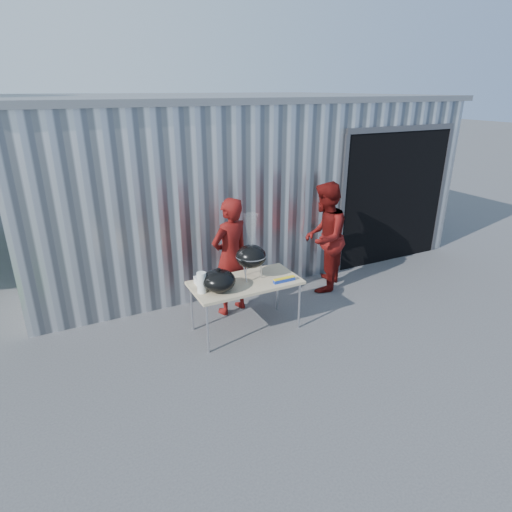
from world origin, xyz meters
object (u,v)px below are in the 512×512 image
folding_table (245,284)px  person_cook (230,257)px  kettle_grill (251,250)px  person_bystander (324,237)px

folding_table → person_cook: size_ratio=0.84×
kettle_grill → person_bystander: size_ratio=0.51×
kettle_grill → person_bystander: 1.76m
folding_table → person_bystander: bearing=20.1°
person_bystander → person_cook: bearing=-41.8°
person_cook → kettle_grill: bearing=80.9°
folding_table → kettle_grill: size_ratio=1.61×
kettle_grill → folding_table: bearing=-156.0°
folding_table → kettle_grill: kettle_grill is taller
person_cook → person_bystander: 1.72m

